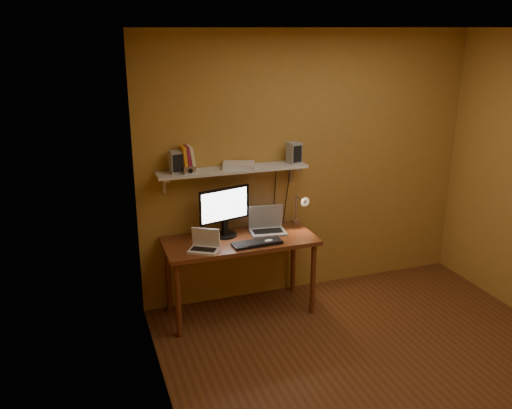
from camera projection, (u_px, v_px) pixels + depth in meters
name	position (u px, v px, depth m)	size (l,w,h in m)	color
room	(401.00, 217.00, 3.90)	(3.44, 3.24, 2.64)	brown
desk	(240.00, 248.00, 4.99)	(1.40, 0.60, 0.75)	brown
wall_shelf	(233.00, 170.00, 4.95)	(1.40, 0.25, 0.21)	silver
monitor	(225.00, 209.00, 4.97)	(0.50, 0.26, 0.46)	black
laptop	(267.00, 225.00, 5.13)	(0.35, 0.28, 0.25)	gray
netbook	(205.00, 244.00, 4.71)	(0.31, 0.28, 0.19)	silver
keyboard	(257.00, 243.00, 4.84)	(0.45, 0.15, 0.02)	black
mouse	(269.00, 241.00, 4.87)	(0.10, 0.06, 0.03)	silver
desk_lamp	(301.00, 206.00, 5.22)	(0.09, 0.23, 0.38)	silver
speaker_left	(176.00, 162.00, 4.76)	(0.11, 0.11, 0.20)	gray
speaker_right	(294.00, 153.00, 5.09)	(0.11, 0.11, 0.20)	gray
books	(188.00, 159.00, 4.79)	(0.12, 0.16, 0.23)	orange
shelf_camera	(190.00, 170.00, 4.74)	(0.12, 0.06, 0.07)	silver
router	(239.00, 165.00, 4.96)	(0.29, 0.19, 0.05)	silver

